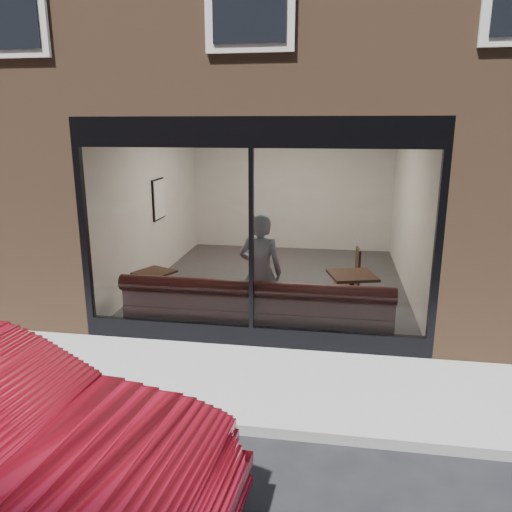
% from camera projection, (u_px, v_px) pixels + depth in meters
% --- Properties ---
extents(ground, '(120.00, 120.00, 0.00)m').
position_uv_depth(ground, '(219.00, 428.00, 5.25)').
color(ground, black).
rests_on(ground, ground).
extents(sidewalk_near, '(40.00, 2.00, 0.01)m').
position_uv_depth(sidewalk_near, '(237.00, 381.00, 6.21)').
color(sidewalk_near, gray).
rests_on(sidewalk_near, ground).
extents(kerb_near, '(40.00, 0.10, 0.12)m').
position_uv_depth(kerb_near, '(218.00, 425.00, 5.19)').
color(kerb_near, gray).
rests_on(kerb_near, ground).
extents(host_building_pier_left, '(2.50, 12.00, 3.20)m').
position_uv_depth(host_building_pier_left, '(149.00, 184.00, 13.07)').
color(host_building_pier_left, brown).
rests_on(host_building_pier_left, ground).
extents(host_building_pier_right, '(2.50, 12.00, 3.20)m').
position_uv_depth(host_building_pier_right, '(448.00, 189.00, 11.90)').
color(host_building_pier_right, brown).
rests_on(host_building_pier_right, ground).
extents(host_building_backfill, '(5.00, 6.00, 3.20)m').
position_uv_depth(host_building_backfill, '(301.00, 175.00, 15.35)').
color(host_building_backfill, brown).
rests_on(host_building_backfill, ground).
extents(cafe_floor, '(6.00, 6.00, 0.00)m').
position_uv_depth(cafe_floor, '(276.00, 283.00, 10.02)').
color(cafe_floor, '#2D2D30').
rests_on(cafe_floor, ground).
extents(cafe_ceiling, '(6.00, 6.00, 0.00)m').
position_uv_depth(cafe_ceiling, '(278.00, 119.00, 9.22)').
color(cafe_ceiling, white).
rests_on(cafe_ceiling, host_building_upper).
extents(cafe_wall_back, '(5.00, 0.00, 5.00)m').
position_uv_depth(cafe_wall_back, '(292.00, 187.00, 12.47)').
color(cafe_wall_back, silver).
rests_on(cafe_wall_back, ground).
extents(cafe_wall_left, '(0.00, 6.00, 6.00)m').
position_uv_depth(cafe_wall_left, '(154.00, 202.00, 10.01)').
color(cafe_wall_left, silver).
rests_on(cafe_wall_left, ground).
extents(cafe_wall_right, '(0.00, 6.00, 6.00)m').
position_uv_depth(cafe_wall_right, '(411.00, 208.00, 9.23)').
color(cafe_wall_right, silver).
rests_on(cafe_wall_right, ground).
extents(storefront_kick, '(5.00, 0.10, 0.30)m').
position_uv_depth(storefront_kick, '(252.00, 336.00, 7.17)').
color(storefront_kick, black).
rests_on(storefront_kick, ground).
extents(storefront_header, '(5.00, 0.10, 0.40)m').
position_uv_depth(storefront_header, '(251.00, 132.00, 6.45)').
color(storefront_header, black).
rests_on(storefront_header, host_building_upper).
extents(storefront_mullion, '(0.06, 0.10, 2.50)m').
position_uv_depth(storefront_mullion, '(251.00, 241.00, 6.82)').
color(storefront_mullion, black).
rests_on(storefront_mullion, storefront_kick).
extents(storefront_glass, '(4.80, 0.00, 4.80)m').
position_uv_depth(storefront_glass, '(251.00, 242.00, 6.79)').
color(storefront_glass, white).
rests_on(storefront_glass, storefront_kick).
extents(banquette, '(4.00, 0.55, 0.45)m').
position_uv_depth(banquette, '(256.00, 321.00, 7.54)').
color(banquette, black).
rests_on(banquette, cafe_floor).
extents(person, '(0.69, 0.47, 1.82)m').
position_uv_depth(person, '(260.00, 272.00, 7.61)').
color(person, '#8EA9BE').
rests_on(person, cafe_floor).
extents(cafe_table_left, '(0.73, 0.73, 0.04)m').
position_uv_depth(cafe_table_left, '(154.00, 272.00, 8.21)').
color(cafe_table_left, '#321C13').
rests_on(cafe_table_left, cafe_floor).
extents(cafe_table_right, '(0.86, 0.86, 0.05)m').
position_uv_depth(cafe_table_right, '(352.00, 275.00, 8.05)').
color(cafe_table_right, '#321C13').
rests_on(cafe_table_right, cafe_floor).
extents(cafe_chair_right, '(0.46, 0.46, 0.04)m').
position_uv_depth(cafe_chair_right, '(346.00, 286.00, 9.11)').
color(cafe_chair_right, '#321C13').
rests_on(cafe_chair_right, cafe_floor).
extents(wall_poster, '(0.02, 0.58, 0.77)m').
position_uv_depth(wall_poster, '(159.00, 199.00, 10.17)').
color(wall_poster, white).
rests_on(wall_poster, cafe_wall_left).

